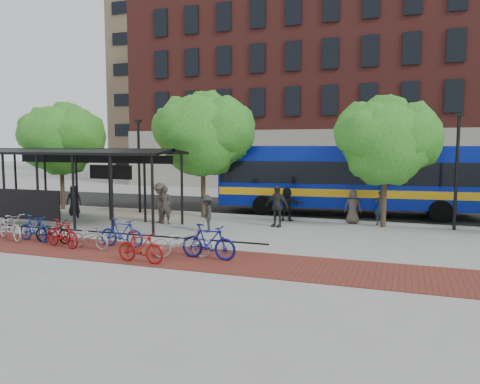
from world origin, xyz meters
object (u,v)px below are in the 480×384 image
(bus, at_px, (349,176))
(pedestrian_7, at_px, (380,208))
(tree_c, at_px, (388,138))
(pedestrian_0, at_px, (74,200))
(tree_a, at_px, (62,136))
(lamp_post_left, at_px, (139,163))
(pedestrian_1, at_px, (165,205))
(bike_6, at_px, (90,237))
(lamp_post_right, at_px, (457,168))
(bike_9, at_px, (140,247))
(pedestrian_3, at_px, (160,203))
(pedestrian_4, at_px, (277,206))
(bike_4, at_px, (53,232))
(bike_7, at_px, (121,233))
(bike_11, at_px, (208,242))
(bike_5, at_px, (62,234))
(bike_10, at_px, (182,242))
(pedestrian_9, at_px, (207,213))
(pedestrian_6, at_px, (353,207))
(bus_shelter, at_px, (72,161))
(tree_b, at_px, (205,131))
(bike_2, at_px, (10,227))
(pedestrian_5, at_px, (287,204))

(bus, distance_m, pedestrian_7, 3.51)
(tree_c, distance_m, pedestrian_0, 16.33)
(tree_a, distance_m, lamp_post_left, 5.14)
(pedestrian_0, relative_size, pedestrian_1, 0.88)
(bike_6, bearing_deg, lamp_post_right, -49.06)
(bike_9, bearing_deg, pedestrian_7, -31.14)
(bus, relative_size, pedestrian_3, 7.20)
(tree_a, distance_m, pedestrian_3, 8.74)
(pedestrian_0, bearing_deg, bike_9, -70.27)
(tree_a, height_order, tree_c, tree_a)
(bus, relative_size, bike_9, 8.20)
(tree_a, height_order, pedestrian_4, tree_a)
(lamp_post_right, bearing_deg, pedestrian_7, 176.38)
(bike_4, distance_m, bike_7, 2.89)
(tree_c, bearing_deg, bike_11, -122.10)
(tree_c, bearing_deg, pedestrian_4, -161.29)
(bus, xyz_separation_m, pedestrian_1, (-7.88, -5.84, -1.21))
(pedestrian_1, height_order, pedestrian_4, pedestrian_4)
(bike_9, relative_size, pedestrian_1, 0.93)
(lamp_post_left, xyz_separation_m, bike_5, (2.12, -8.74, -2.23))
(bike_10, distance_m, pedestrian_9, 4.70)
(pedestrian_0, height_order, pedestrian_6, pedestrian_6)
(pedestrian_3, bearing_deg, bus_shelter, -149.88)
(bike_11, relative_size, pedestrian_4, 1.02)
(pedestrian_1, distance_m, pedestrian_3, 0.42)
(pedestrian_3, distance_m, pedestrian_9, 3.38)
(tree_b, distance_m, bike_10, 9.73)
(bike_9, distance_m, bike_11, 2.19)
(bike_4, height_order, pedestrian_6, pedestrian_6)
(bike_10, height_order, pedestrian_1, pedestrian_1)
(bus_shelter, relative_size, pedestrian_4, 5.54)
(bike_4, height_order, bike_5, bike_5)
(bike_2, height_order, pedestrian_0, pedestrian_0)
(lamp_post_right, height_order, pedestrian_5, lamp_post_right)
(bike_10, bearing_deg, pedestrian_0, 32.15)
(bus, height_order, bike_11, bus)
(tree_c, bearing_deg, pedestrian_5, 177.63)
(tree_b, height_order, pedestrian_1, tree_b)
(bike_11, bearing_deg, pedestrian_0, 60.77)
(bike_5, bearing_deg, bike_2, 93.80)
(tree_c, height_order, bike_5, tree_c)
(tree_b, xyz_separation_m, pedestrian_6, (7.48, 0.45, -3.65))
(lamp_post_right, relative_size, bike_6, 3.03)
(tree_c, distance_m, lamp_post_right, 3.20)
(bus_shelter, xyz_separation_m, bike_5, (3.25, -4.66, -2.48))
(pedestrian_0, bearing_deg, lamp_post_left, 6.46)
(tree_b, relative_size, bike_2, 3.15)
(pedestrian_5, bearing_deg, pedestrian_9, 67.72)
(lamp_post_left, xyz_separation_m, bike_6, (3.22, -8.57, -2.30))
(tree_a, xyz_separation_m, bike_5, (7.02, -8.49, -3.72))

